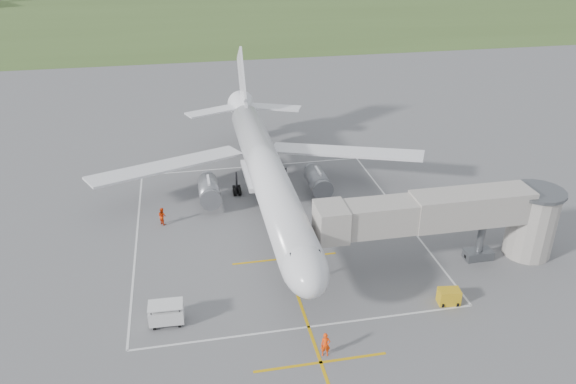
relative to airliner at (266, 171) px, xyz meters
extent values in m
plane|color=#515153|center=(0.00, -0.75, -4.39)|extent=(700.00, 700.00, 0.00)
cube|color=#405927|center=(0.00, 129.25, -4.38)|extent=(700.00, 120.00, 0.02)
cube|color=#C7960B|center=(0.00, -5.75, -4.38)|extent=(0.25, 60.00, 0.01)
cube|color=#C7960B|center=(0.00, -24.75, -4.38)|extent=(10.00, 0.25, 0.01)
cube|color=#C7960B|center=(0.00, -10.75, -4.38)|extent=(10.00, 0.25, 0.01)
cube|color=silver|center=(0.00, 11.25, -4.38)|extent=(28.00, 0.20, 0.01)
cube|color=silver|center=(0.00, -20.75, -4.38)|extent=(28.00, 0.20, 0.01)
cube|color=silver|center=(-14.00, -4.75, -4.38)|extent=(0.20, 32.00, 0.01)
cube|color=silver|center=(14.00, -4.75, -4.38)|extent=(0.20, 32.00, 0.01)
cylinder|color=silver|center=(0.00, -0.75, 0.11)|extent=(3.80, 36.00, 3.80)
ellipsoid|color=silver|center=(0.00, -18.75, 0.11)|extent=(3.80, 7.22, 3.80)
cube|color=black|center=(0.00, -19.65, 1.16)|extent=(2.40, 1.60, 0.99)
cone|color=silver|center=(0.00, 19.75, 0.51)|extent=(3.80, 6.00, 3.80)
cube|color=silver|center=(10.50, 5.25, -0.74)|extent=(17.93, 11.24, 1.23)
cube|color=silver|center=(-10.50, 5.25, -0.74)|extent=(17.93, 11.24, 1.23)
cube|color=silver|center=(0.00, 2.25, -1.44)|extent=(4.20, 8.00, 0.50)
cube|color=silver|center=(0.00, 20.45, 4.81)|extent=(0.30, 7.89, 8.65)
cube|color=silver|center=(0.00, 18.25, 1.81)|extent=(0.35, 5.00, 1.20)
cube|color=silver|center=(4.20, 19.45, 0.71)|extent=(7.85, 5.03, 0.20)
cube|color=silver|center=(-4.20, 19.45, 0.71)|extent=(7.85, 5.03, 0.20)
cylinder|color=slate|center=(6.20, 1.75, -2.49)|extent=(2.30, 4.20, 2.30)
cube|color=silver|center=(6.20, 1.45, -1.69)|extent=(0.25, 2.40, 1.20)
cylinder|color=slate|center=(-6.20, 1.75, -2.49)|extent=(2.30, 4.20, 2.30)
cube|color=silver|center=(-6.20, 1.45, -1.69)|extent=(0.25, 2.40, 1.20)
cylinder|color=black|center=(0.00, -15.25, -3.09)|extent=(0.18, 0.18, 2.60)
cylinder|color=black|center=(-0.11, -15.25, -3.99)|extent=(0.28, 0.80, 0.80)
cylinder|color=black|center=(0.11, -15.25, -3.99)|extent=(0.28, 0.80, 0.80)
cylinder|color=black|center=(2.90, 3.75, -2.99)|extent=(0.22, 0.22, 2.80)
cylinder|color=black|center=(2.62, 3.40, -3.91)|extent=(0.32, 0.96, 0.96)
cylinder|color=black|center=(3.18, 3.40, -3.91)|extent=(0.32, 0.96, 0.96)
cylinder|color=black|center=(2.62, 4.10, -3.91)|extent=(0.32, 0.96, 0.96)
cylinder|color=black|center=(3.18, 4.10, -3.91)|extent=(0.32, 0.96, 0.96)
cylinder|color=black|center=(-2.90, 3.75, -2.99)|extent=(0.22, 0.22, 2.80)
cylinder|color=black|center=(-3.18, 3.40, -3.91)|extent=(0.32, 0.96, 0.96)
cylinder|color=black|center=(-2.62, 3.40, -3.91)|extent=(0.32, 0.96, 0.96)
cylinder|color=black|center=(-3.18, 4.10, -3.91)|extent=(0.32, 0.96, 0.96)
cylinder|color=black|center=(-2.62, 4.10, -3.91)|extent=(0.32, 0.96, 0.96)
cube|color=gray|center=(7.74, -14.25, 1.21)|extent=(11.09, 2.90, 2.80)
cube|color=gray|center=(16.46, -14.25, 1.31)|extent=(11.09, 3.10, 3.00)
cube|color=gray|center=(3.40, -14.25, 1.21)|extent=(2.60, 3.40, 3.00)
cylinder|color=#53565A|center=(18.00, -14.25, -2.29)|extent=(0.70, 0.70, 4.20)
cube|color=#53565A|center=(18.00, -14.25, -3.94)|extent=(2.60, 1.40, 0.90)
cylinder|color=gray|center=(23.00, -14.25, -1.19)|extent=(4.40, 4.40, 6.40)
cylinder|color=#53565A|center=(23.00, -14.25, 2.21)|extent=(5.00, 5.00, 0.30)
cylinder|color=black|center=(17.00, -14.25, -4.04)|extent=(0.70, 0.30, 0.70)
cylinder|color=black|center=(19.00, -14.25, -4.04)|extent=(0.70, 0.30, 0.70)
cube|color=gold|center=(12.23, -20.03, -3.72)|extent=(1.91, 1.37, 1.34)
cylinder|color=black|center=(11.55, -20.44, -4.20)|extent=(0.23, 0.41, 0.39)
cylinder|color=black|center=(12.79, -20.60, -4.20)|extent=(0.23, 0.41, 0.39)
cube|color=silver|center=(-11.00, -18.12, -3.47)|extent=(2.77, 1.72, 1.20)
cube|color=silver|center=(-11.00, -18.12, -2.54)|extent=(2.77, 1.72, 0.09)
cylinder|color=black|center=(-12.11, -18.73, -3.25)|extent=(0.09, 0.09, 1.41)
cylinder|color=black|center=(-9.94, -18.81, -3.25)|extent=(0.09, 0.09, 1.41)
cylinder|color=black|center=(-12.07, -17.43, -3.25)|extent=(0.09, 0.09, 1.41)
cylinder|color=black|center=(-9.90, -17.50, -3.25)|extent=(0.09, 0.09, 1.41)
cylinder|color=black|center=(-12.00, -18.68, -4.18)|extent=(0.21, 0.44, 0.43)
cylinder|color=black|center=(-10.05, -18.75, -4.18)|extent=(0.21, 0.44, 0.43)
cylinder|color=black|center=(-11.96, -17.49, -4.18)|extent=(0.21, 0.44, 0.43)
cylinder|color=black|center=(-10.01, -17.55, -4.18)|extent=(0.21, 0.44, 0.43)
imported|color=#FB3D07|center=(0.51, -24.06, -3.41)|extent=(0.79, 0.59, 1.96)
imported|color=red|center=(-11.38, -1.72, -3.46)|extent=(1.12, 1.15, 1.87)
camera|label=1|loc=(-8.37, -54.80, 25.14)|focal=35.00mm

